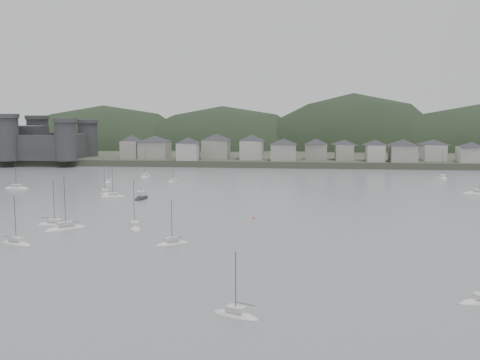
# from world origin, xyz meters

# --- Properties ---
(ground) EXTENTS (900.00, 900.00, 0.00)m
(ground) POSITION_xyz_m (0.00, 0.00, 0.00)
(ground) COLOR slate
(ground) RESTS_ON ground
(far_shore_land) EXTENTS (900.00, 250.00, 3.00)m
(far_shore_land) POSITION_xyz_m (0.00, 295.00, 1.50)
(far_shore_land) COLOR #383D2D
(far_shore_land) RESTS_ON ground
(forested_ridge) EXTENTS (851.55, 103.94, 102.57)m
(forested_ridge) POSITION_xyz_m (4.83, 269.40, -11.28)
(forested_ridge) COLOR black
(forested_ridge) RESTS_ON ground
(castle) EXTENTS (66.00, 43.00, 20.00)m
(castle) POSITION_xyz_m (-120.00, 179.80, 10.96)
(castle) COLOR #343436
(castle) RESTS_ON far_shore_land
(waterfront_town) EXTENTS (451.48, 28.46, 12.92)m
(waterfront_town) POSITION_xyz_m (50.59, 183.34, 8.66)
(waterfront_town) COLOR gray
(waterfront_town) RESTS_ON far_shore_land
(sailboat_lead) EXTENTS (8.40, 2.88, 11.40)m
(sailboat_lead) POSITION_xyz_m (-38.51, 33.28, 0.17)
(sailboat_lead) COLOR silver
(sailboat_lead) RESTS_ON ground
(moored_fleet) EXTENTS (267.65, 165.87, 13.84)m
(moored_fleet) POSITION_xyz_m (-5.06, 57.55, 0.18)
(moored_fleet) COLOR silver
(moored_fleet) RESTS_ON ground
(motor_launch_far) EXTENTS (3.67, 8.61, 4.00)m
(motor_launch_far) POSITION_xyz_m (-29.76, 74.61, 0.29)
(motor_launch_far) COLOR black
(motor_launch_far) RESTS_ON ground
(mooring_buoys) EXTENTS (146.95, 94.75, 0.70)m
(mooring_buoys) POSITION_xyz_m (-20.39, 61.71, 0.15)
(mooring_buoys) COLOR #CA6943
(mooring_buoys) RESTS_ON ground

